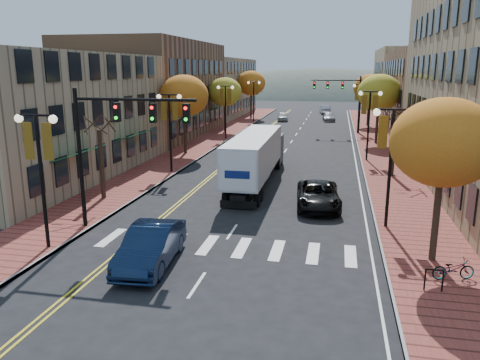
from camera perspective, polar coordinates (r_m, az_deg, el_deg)
The scene contains 32 objects.
ground at distance 19.75m, azimuth -3.56°, elevation -10.16°, with size 200.00×200.00×0.00m, color black.
sidewalk_left at distance 52.41m, azimuth -3.73°, elevation 4.83°, with size 4.00×85.00×0.15m, color brown.
sidewalk_right at distance 50.72m, azimuth 16.33°, elevation 4.03°, with size 4.00×85.00×0.15m, color brown.
building_left_near at distance 37.63m, azimuth -24.03°, elevation 7.11°, with size 12.00×22.00×9.00m, color #9E8966.
building_left_mid at distance 57.79m, azimuth -10.68°, elevation 10.84°, with size 12.00×24.00×11.00m, color brown.
building_left_far at distance 81.49m, azimuth -3.89°, elevation 11.20°, with size 12.00×26.00×9.50m, color #9E8966.
building_right_mid at distance 61.05m, azimuth 25.01°, elevation 9.49°, with size 15.00×24.00×10.00m, color brown.
building_right_far at distance 82.61m, azimuth 21.66°, elevation 10.86°, with size 15.00×20.00×11.00m, color #9E8966.
tree_left_a at distance 29.52m, azimuth -16.52°, elevation 1.85°, with size 0.28×0.28×4.20m.
tree_left_b at distance 43.76m, azimuth -6.84°, elevation 10.14°, with size 4.48×4.48×7.21m.
tree_left_c at distance 59.16m, azimuth -1.85°, elevation 10.68°, with size 4.16×4.16×6.69m.
tree_left_d at distance 76.74m, azimuth 1.37°, elevation 11.73°, with size 4.61×4.61×7.42m.
tree_right_a at distance 20.08m, azimuth 23.58°, elevation 4.18°, with size 4.16×4.16×6.69m.
tree_right_b at distance 36.12m, azimuth 18.22°, elevation 3.77°, with size 0.28×0.28×4.20m.
tree_right_c at distance 51.66m, azimuth 16.60°, elevation 10.18°, with size 4.48×4.48×7.21m.
tree_right_d at distance 67.62m, azimuth 15.53°, elevation 10.76°, with size 4.35×4.35×7.00m.
lamp_left_a at distance 21.68m, azimuth -23.26°, elevation 2.77°, with size 1.96×0.36×6.05m.
lamp_left_b at distance 35.83m, azimuth -8.57°, elevation 7.52°, with size 1.96×0.36×6.05m.
lamp_left_c at distance 53.03m, azimuth -1.78°, elevation 9.54°, with size 1.96×0.36×6.05m.
lamp_left_d at distance 70.62m, azimuth 1.68°, elevation 10.51°, with size 1.96×0.36×6.05m.
lamp_right_a at distance 23.86m, azimuth 18.01°, elevation 4.09°, with size 1.96×0.36×6.05m.
lamp_right_b at distance 41.68m, azimuth 15.49°, elevation 8.00°, with size 1.96×0.36×6.05m.
lamp_right_c at distance 59.61m, azimuth 14.47°, elevation 9.56°, with size 1.96×0.36×6.05m.
traffic_mast_near at distance 23.09m, azimuth -15.03°, elevation 5.58°, with size 6.10×0.35×7.00m.
traffic_mast_far at distance 59.51m, azimuth 12.53°, elevation 10.27°, with size 6.10×0.34×7.00m.
semi_truck at distance 32.75m, azimuth 2.08°, elevation 3.22°, with size 2.45×14.32×3.57m.
navy_sedan at distance 19.66m, azimuth -10.81°, elevation -7.88°, with size 1.75×5.03×1.66m, color #0C1933.
black_suv at distance 27.53m, azimuth 9.51°, elevation -1.84°, with size 2.42×5.25×1.46m, color black.
car_far_white at distance 73.15m, azimuth 5.21°, elevation 7.73°, with size 1.60×3.97×1.35m, color silver.
car_far_silver at distance 73.78m, azimuth 10.78°, elevation 7.55°, with size 1.73×4.25×1.23m, color #9B9BA2.
car_far_oncoming at distance 85.52m, azimuth 10.31°, elevation 8.44°, with size 1.60×4.60×1.52m, color #B9B8C0.
bicycle at distance 19.59m, azimuth 24.57°, elevation -9.81°, with size 0.56×1.60×0.84m, color gray.
Camera 1 is at (4.86, -17.44, 7.90)m, focal length 35.00 mm.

